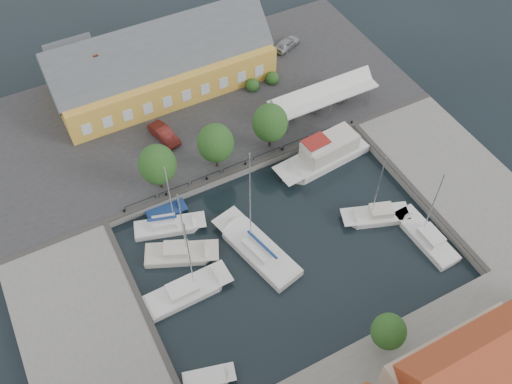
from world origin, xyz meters
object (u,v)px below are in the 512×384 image
east_boat_b (377,216)px  west_boat_c (186,292)px  trawler (325,155)px  center_sailboat (258,250)px  west_boat_b (180,254)px  tent_canopy (323,94)px  launch_sw (208,379)px  warehouse (158,66)px  east_boat_c (427,239)px  launch_nw (166,213)px  west_boat_a (168,227)px  car_silver (287,43)px  car_red (164,134)px

east_boat_b → west_boat_c: west_boat_c is taller
east_boat_b → trawler: bearing=93.5°
trawler → east_boat_b: bearing=-86.5°
center_sailboat → west_boat_b: (-7.53, 3.43, -0.10)m
tent_canopy → east_boat_b: east_boat_b is taller
tent_canopy → west_boat_c: size_ratio=1.16×
launch_sw → warehouse: bearing=74.2°
warehouse → launch_sw: bearing=-105.8°
center_sailboat → west_boat_b: bearing=155.5°
center_sailboat → east_boat_c: (16.86, -7.17, -0.10)m
east_boat_c → west_boat_c: west_boat_c is taller
west_boat_c → launch_nw: size_ratio=2.61×
warehouse → east_boat_b: size_ratio=2.69×
west_boat_b → east_boat_c: bearing=-23.5°
west_boat_b → launch_nw: (0.82, 5.91, -0.17)m
west_boat_a → west_boat_b: size_ratio=0.98×
east_boat_b → launch_sw: east_boat_b is taller
warehouse → launch_sw: 40.51m
car_silver → west_boat_b: bearing=109.1°
warehouse → launch_nw: size_ratio=6.17×
warehouse → car_silver: size_ratio=6.39×
trawler → west_boat_b: (-20.81, -4.52, -0.76)m
west_boat_a → launch_nw: bearing=74.5°
west_boat_b → launch_nw: 5.97m
west_boat_b → center_sailboat: bearing=-24.5°
warehouse → east_boat_c: bearing=-65.5°
west_boat_c → car_red: bearing=73.6°
west_boat_a → west_boat_c: size_ratio=0.87×
west_boat_b → launch_sw: size_ratio=2.12×
warehouse → launch_nw: bearing=-110.5°
car_red → west_boat_a: west_boat_a is taller
warehouse → car_silver: 19.26m
west_boat_a → trawler: bearing=1.8°
launch_sw → tent_canopy: bearing=42.1°
tent_canopy → center_sailboat: center_sailboat is taller
east_boat_c → launch_nw: east_boat_c is taller
car_silver → launch_nw: car_silver is taller
warehouse → car_silver: (19.07, -0.50, -2.67)m
tent_canopy → east_boat_c: (-0.24, -21.98, -3.43)m
tent_canopy → east_boat_b: 17.61m
tent_canopy → car_red: 20.42m
east_boat_c → car_red: bearing=126.4°
east_boat_b → launch_sw: 25.62m
trawler → west_boat_a: 20.58m
launch_sw → east_boat_b: bearing=18.0°
car_silver → launch_sw: size_ratio=0.88×
car_red → east_boat_c: bearing=-67.7°
warehouse → west_boat_a: size_ratio=2.71×
west_boat_a → west_boat_c: (-1.42, -8.33, -0.01)m
center_sailboat → east_boat_b: (13.90, -2.17, -0.10)m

